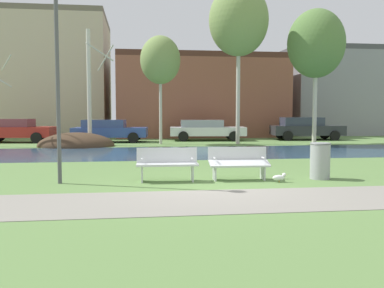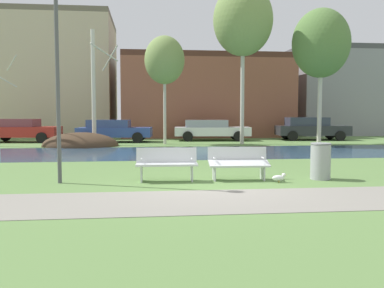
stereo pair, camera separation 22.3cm
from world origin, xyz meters
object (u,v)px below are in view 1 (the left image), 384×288
object	(u,v)px
bench_left	(167,163)
parked_wagon_fourth_dark	(305,128)
parked_sedan_second_blue	(109,130)
parked_hatch_third_white	(206,129)
seagull	(279,177)
streetlamp	(57,45)
trash_bin	(320,160)
parked_van_nearest_red	(16,130)
bench_right	(239,162)

from	to	relation	value
bench_left	parked_wagon_fourth_dark	xyz separation A→B (m)	(10.26, 15.62, 0.31)
parked_sedan_second_blue	parked_hatch_third_white	distance (m)	6.16
seagull	parked_hatch_third_white	size ratio (longest dim) A/B	0.08
streetlamp	trash_bin	bearing A→B (deg)	-1.27
trash_bin	parked_wagon_fourth_dark	xyz separation A→B (m)	(6.12, 15.78, 0.28)
seagull	bench_left	bearing A→B (deg)	168.83
parked_van_nearest_red	parked_sedan_second_blue	world-z (taller)	parked_van_nearest_red
bench_right	parked_hatch_third_white	xyz separation A→B (m)	(1.74, 15.86, 0.25)
streetlamp	parked_sedan_second_blue	xyz separation A→B (m)	(0.28, 15.16, -2.74)
streetlamp	parked_hatch_third_white	size ratio (longest dim) A/B	1.05
parked_van_nearest_red	parked_wagon_fourth_dark	world-z (taller)	parked_wagon_fourth_dark
bench_right	parked_wagon_fourth_dark	world-z (taller)	parked_wagon_fourth_dark
parked_van_nearest_red	parked_wagon_fourth_dark	xyz separation A→B (m)	(18.29, -0.09, 0.03)
parked_van_nearest_red	parked_hatch_third_white	world-z (taller)	parked_van_nearest_red
parked_sedan_second_blue	parked_hatch_third_white	world-z (taller)	parked_sedan_second_blue
trash_bin	parked_sedan_second_blue	distance (m)	16.67
parked_van_nearest_red	parked_sedan_second_blue	size ratio (longest dim) A/B	0.98
bench_right	bench_left	bearing A→B (deg)	180.00
bench_right	parked_wagon_fourth_dark	distance (m)	17.72
streetlamp	parked_sedan_second_blue	distance (m)	15.41
seagull	parked_wagon_fourth_dark	world-z (taller)	parked_wagon_fourth_dark
parked_sedan_second_blue	parked_van_nearest_red	bearing A→B (deg)	174.28
seagull	parked_hatch_third_white	bearing A→B (deg)	87.21
bench_left	parked_van_nearest_red	size ratio (longest dim) A/B	0.36
trash_bin	seagull	xyz separation A→B (m)	(-1.28, -0.41, -0.38)
parked_sedan_second_blue	seagull	bearing A→B (deg)	-71.33
bench_right	trash_bin	world-z (taller)	trash_bin
streetlamp	parked_van_nearest_red	distance (m)	16.81
parked_sedan_second_blue	parked_wagon_fourth_dark	distance (m)	12.73
parked_sedan_second_blue	parked_wagon_fourth_dark	world-z (taller)	parked_wagon_fourth_dark
trash_bin	seagull	world-z (taller)	trash_bin
parked_sedan_second_blue	parked_wagon_fourth_dark	size ratio (longest dim) A/B	0.97
parked_van_nearest_red	parked_wagon_fourth_dark	distance (m)	18.29
parked_hatch_third_white	bench_right	bearing A→B (deg)	-96.28
parked_sedan_second_blue	bench_left	bearing A→B (deg)	-80.79
streetlamp	parked_van_nearest_red	bearing A→B (deg)	108.63
seagull	parked_wagon_fourth_dark	distance (m)	17.81
bench_left	parked_wagon_fourth_dark	bearing A→B (deg)	56.71
bench_right	streetlamp	bearing A→B (deg)	179.98
parked_hatch_third_white	parked_wagon_fourth_dark	world-z (taller)	parked_wagon_fourth_dark
seagull	parked_van_nearest_red	size ratio (longest dim) A/B	0.09
trash_bin	parked_van_nearest_red	world-z (taller)	parked_van_nearest_red
trash_bin	streetlamp	distance (m)	7.48
bench_left	streetlamp	size ratio (longest dim) A/B	0.31
seagull	bench_right	bearing A→B (deg)	149.10
bench_right	streetlamp	size ratio (longest dim) A/B	0.31
bench_left	parked_van_nearest_red	bearing A→B (deg)	117.06
trash_bin	parked_wagon_fourth_dark	size ratio (longest dim) A/B	0.21
bench_right	trash_bin	xyz separation A→B (m)	(2.23, -0.15, 0.04)
seagull	parked_wagon_fourth_dark	bearing A→B (deg)	65.43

